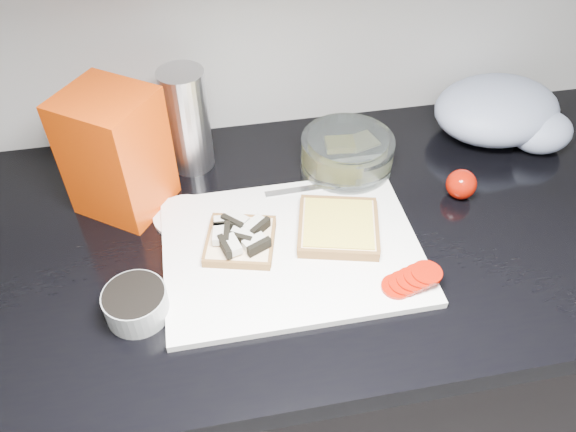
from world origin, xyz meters
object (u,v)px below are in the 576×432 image
object	(u,v)px
cutting_board	(292,249)
glass_bowl	(347,155)
bread_bag	(116,153)
steel_canister	(187,121)

from	to	relation	value
cutting_board	glass_bowl	xyz separation A→B (m)	(0.14, 0.18, 0.03)
cutting_board	bread_bag	xyz separation A→B (m)	(-0.26, 0.17, 0.10)
bread_bag	glass_bowl	bearing A→B (deg)	37.19
steel_canister	bread_bag	bearing A→B (deg)	-144.48
bread_bag	steel_canister	distance (m)	0.14
glass_bowl	steel_canister	xyz separation A→B (m)	(-0.28, 0.07, 0.06)
cutting_board	bread_bag	bearing A→B (deg)	146.54
cutting_board	steel_canister	world-z (taller)	steel_canister
cutting_board	glass_bowl	bearing A→B (deg)	52.96
glass_bowl	bread_bag	world-z (taller)	bread_bag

